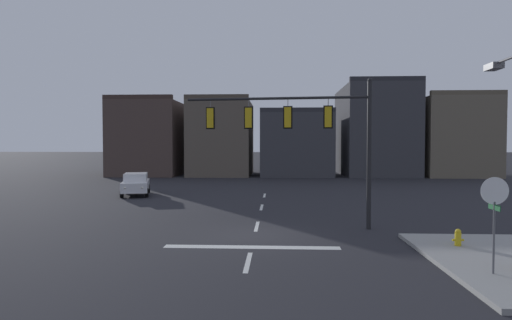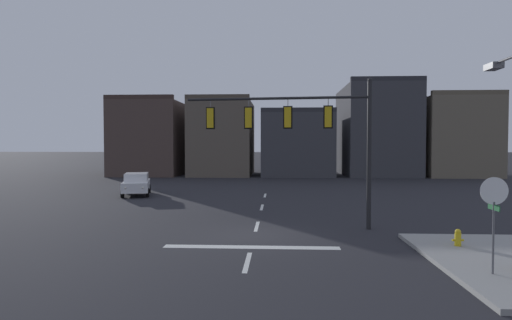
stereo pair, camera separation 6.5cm
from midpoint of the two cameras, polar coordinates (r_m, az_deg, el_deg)
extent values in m
plane|color=#232328|center=(17.94, -0.30, -9.94)|extent=(400.00, 400.00, 0.00)
cube|color=silver|center=(15.99, -0.69, -11.41)|extent=(6.40, 0.50, 0.01)
cube|color=silver|center=(14.06, -1.20, -13.30)|extent=(0.16, 2.40, 0.01)
cube|color=silver|center=(19.90, 0.02, -8.73)|extent=(0.16, 2.40, 0.01)
cube|color=silver|center=(25.81, 0.67, -6.25)|extent=(0.16, 2.40, 0.01)
cube|color=silver|center=(31.76, 1.07, -4.69)|extent=(0.16, 2.40, 0.01)
cylinder|color=black|center=(19.57, 14.60, 0.58)|extent=(0.20, 0.20, 6.50)
cylinder|color=black|center=(19.68, 2.56, 8.11)|extent=(8.19, 0.96, 0.12)
sphere|color=black|center=(19.76, 14.69, 10.19)|extent=(0.18, 0.18, 0.18)
cylinder|color=#56565B|center=(19.55, 9.40, 7.44)|extent=(0.03, 0.03, 0.35)
cube|color=gold|center=(19.50, 9.39, 5.61)|extent=(0.32, 0.27, 0.90)
sphere|color=green|center=(19.65, 9.39, 6.40)|extent=(0.20, 0.20, 0.20)
sphere|color=#2D2314|center=(19.63, 9.39, 5.58)|extent=(0.20, 0.20, 0.20)
sphere|color=black|center=(19.61, 9.38, 4.76)|extent=(0.20, 0.20, 0.20)
cube|color=black|center=(19.48, 9.39, 5.61)|extent=(0.42, 0.07, 1.02)
cylinder|color=#56565B|center=(19.61, 4.13, 7.44)|extent=(0.03, 0.03, 0.35)
cube|color=gold|center=(19.56, 4.12, 5.62)|extent=(0.32, 0.27, 0.90)
sphere|color=green|center=(19.71, 4.16, 6.41)|extent=(0.20, 0.20, 0.20)
sphere|color=#2D2314|center=(19.69, 4.15, 5.59)|extent=(0.20, 0.20, 0.20)
sphere|color=black|center=(19.67, 4.15, 4.78)|extent=(0.20, 0.20, 0.20)
cube|color=black|center=(19.54, 4.12, 5.62)|extent=(0.42, 0.07, 1.02)
cylinder|color=#56565B|center=(19.83, -1.07, 7.38)|extent=(0.03, 0.03, 0.35)
cube|color=gold|center=(19.78, -1.07, 5.58)|extent=(0.32, 0.27, 0.90)
sphere|color=green|center=(19.93, -1.00, 6.37)|extent=(0.20, 0.20, 0.20)
sphere|color=#2D2314|center=(19.91, -1.00, 5.56)|extent=(0.20, 0.20, 0.20)
sphere|color=black|center=(19.89, -1.00, 4.75)|extent=(0.20, 0.20, 0.20)
cube|color=black|center=(19.76, -1.08, 5.59)|extent=(0.42, 0.07, 1.02)
cylinder|color=#56565B|center=(20.21, -6.11, 7.27)|extent=(0.03, 0.03, 0.35)
cube|color=gold|center=(20.16, -6.10, 5.50)|extent=(0.32, 0.27, 0.90)
sphere|color=green|center=(20.30, -6.01, 6.28)|extent=(0.20, 0.20, 0.20)
sphere|color=#2D2314|center=(20.28, -6.01, 5.48)|extent=(0.20, 0.20, 0.20)
sphere|color=black|center=(20.27, -6.01, 4.69)|extent=(0.20, 0.20, 0.20)
cube|color=black|center=(20.14, -6.12, 5.51)|extent=(0.42, 0.07, 1.02)
cylinder|color=#56565B|center=(13.79, 28.72, -9.28)|extent=(0.06, 0.06, 2.15)
cylinder|color=white|center=(13.59, 28.82, -3.59)|extent=(0.76, 0.03, 0.76)
cylinder|color=#B21414|center=(13.60, 28.79, -3.58)|extent=(0.68, 0.03, 0.68)
cube|color=#19592D|center=(13.64, 28.79, -5.47)|extent=(0.02, 0.64, 0.16)
cube|color=silver|center=(33.10, -15.62, -3.28)|extent=(2.85, 4.71, 0.70)
cube|color=silver|center=(33.19, -15.61, -2.17)|extent=(2.17, 2.79, 0.56)
cube|color=#2D3842|center=(32.43, -15.70, -2.30)|extent=(1.53, 0.62, 0.47)
cube|color=#2D3842|center=(34.36, -15.48, -2.06)|extent=(1.53, 0.59, 0.46)
cylinder|color=black|center=(31.64, -14.25, -4.20)|extent=(0.37, 0.67, 0.64)
cylinder|color=black|center=(31.76, -17.32, -4.20)|extent=(0.37, 0.67, 0.64)
cylinder|color=black|center=(34.53, -14.04, -3.68)|extent=(0.37, 0.67, 0.64)
cylinder|color=black|center=(34.64, -16.86, -3.69)|extent=(0.37, 0.67, 0.64)
sphere|color=silver|center=(30.89, -14.82, -3.55)|extent=(0.16, 0.16, 0.16)
sphere|color=silver|center=(30.97, -16.96, -3.56)|extent=(0.16, 0.16, 0.16)
cube|color=maroon|center=(35.26, -15.38, -2.82)|extent=(1.33, 0.38, 0.12)
cylinder|color=#56565B|center=(15.22, 30.22, 11.47)|extent=(0.08, 1.74, 0.08)
cube|color=slate|center=(15.97, 28.75, 10.74)|extent=(0.36, 0.64, 0.20)
cylinder|color=gold|center=(17.08, 24.97, -9.62)|extent=(0.22, 0.22, 0.55)
cylinder|color=gold|center=(17.14, 24.96, -10.52)|extent=(0.30, 0.30, 0.10)
sphere|color=gold|center=(17.02, 24.99, -8.55)|extent=(0.20, 0.20, 0.20)
cylinder|color=gold|center=(17.02, 24.50, -9.56)|extent=(0.10, 0.08, 0.08)
cylinder|color=gold|center=(17.14, 25.44, -9.50)|extent=(0.10, 0.08, 0.08)
cube|color=#473833|center=(56.24, -13.53, 2.70)|extent=(7.95, 11.78, 8.86)
cube|color=#3A2B26|center=(51.18, -15.35, 8.01)|extent=(7.95, 0.60, 0.50)
cube|color=brown|center=(53.43, -4.58, 2.78)|extent=(7.26, 9.80, 8.84)
cube|color=#493F35|center=(49.16, -5.29, 8.30)|extent=(7.26, 0.60, 0.50)
cube|color=#38383D|center=(52.43, 5.25, 1.97)|extent=(8.39, 8.59, 7.33)
cube|color=#2B2B30|center=(48.59, 5.47, 6.58)|extent=(8.39, 0.60, 0.50)
cube|color=#38383D|center=(55.69, 15.31, 3.64)|extent=(8.16, 12.53, 10.70)
cube|color=#2B2B30|center=(50.38, 16.86, 10.20)|extent=(8.16, 0.60, 0.50)
cube|color=#665B4C|center=(56.93, 24.24, 2.71)|extent=(8.09, 9.82, 9.14)
cube|color=brown|center=(52.96, 26.16, 7.97)|extent=(8.09, 0.60, 0.50)
camera|label=1|loc=(0.03, -90.09, 0.00)|focal=30.35mm
camera|label=2|loc=(0.03, 89.91, 0.00)|focal=30.35mm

